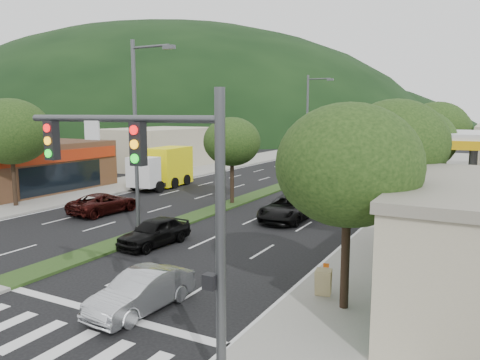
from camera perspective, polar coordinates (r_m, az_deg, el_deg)
The scene contains 26 objects.
sidewalk_right at distance 36.13m, azimuth 22.42°, elevation -2.56°, with size 5.00×90.00×0.15m, color gray.
sidewalk_left at distance 46.13m, azimuth -10.88°, elevation 0.15°, with size 6.00×90.00×0.15m, color gray.
median at distance 42.04m, azimuth 5.69°, elevation -0.54°, with size 1.60×56.00×0.12m, color #1E3513.
traffic_signal at distance 11.34m, azimuth -9.37°, elevation -1.04°, with size 6.12×0.40×7.00m.
shop_left at distance 42.94m, azimuth -25.15°, elevation 1.52°, with size 10.15×12.00×4.00m.
bldg_left_far at distance 56.61m, azimuth -9.92°, elevation 3.92°, with size 9.00×14.00×4.60m, color #B8AD92.
hill_far at distance 154.05m, azimuth -10.35°, elevation 5.71°, with size 176.00×132.00×82.00m, color black.
tree_r_a at distance 15.00m, azimuth 13.07°, elevation 1.78°, with size 4.60×4.60×6.63m.
tree_r_b at distance 22.78m, azimuth 18.42°, elevation 4.26°, with size 4.80×4.80×6.94m.
tree_r_c at distance 30.69m, azimuth 20.99°, elevation 4.51°, with size 4.40×4.40×6.48m.
tree_r_d at distance 40.60m, azimuth 22.85°, elevation 5.81°, with size 5.00×5.00×7.17m.
tree_r_e at distance 50.57m, azimuth 23.94°, elevation 5.77°, with size 4.60×4.60×6.71m.
tree_med_near at distance 32.60m, azimuth -0.99°, elevation 4.68°, with size 4.00×4.00×6.02m.
tree_med_far at distance 56.69m, azimuth 12.03°, elevation 6.60°, with size 4.80×4.80×6.94m.
tree_l_a at distance 34.97m, azimuth -26.17°, elevation 5.32°, with size 5.20×5.20×7.25m.
streetlight_near at distance 24.18m, azimuth -12.26°, elevation 5.99°, with size 2.60×0.25×10.00m.
streetlight_mid at distance 46.15m, azimuth 8.43°, elevation 7.08°, with size 2.60×0.25×10.00m.
sedan_silver at distance 16.00m, azimuth -11.95°, elevation -13.17°, with size 1.39×4.00×1.32m, color #A3A6AB.
suv_maroon at distance 31.37m, azimuth -16.25°, elevation -2.72°, with size 2.20×4.78×1.33m, color black.
car_queue_a at distance 23.30m, azimuth -10.38°, elevation -6.23°, with size 1.62×4.02×1.37m, color black.
car_queue_b at distance 33.25m, azimuth 7.72°, elevation -1.92°, with size 1.76×4.33×1.26m, color #444449.
car_queue_c at distance 37.80m, azimuth 10.96°, elevation -0.80°, with size 1.29×3.69×1.22m, color #4E150D.
car_queue_d at distance 28.34m, azimuth 5.83°, elevation -3.47°, with size 2.39×5.19×1.44m, color black.
box_truck at distance 41.10m, azimuth -9.27°, elevation 1.37°, with size 3.17×7.09×3.40m.
motorhome at distance 48.95m, azimuth 19.10°, elevation 2.47°, with size 3.70×9.59×3.60m.
a_frame_sign at distance 16.80m, azimuth 10.12°, elevation -11.94°, with size 0.65×0.71×1.22m.
Camera 1 is at (15.88, -10.40, 6.45)m, focal length 35.00 mm.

